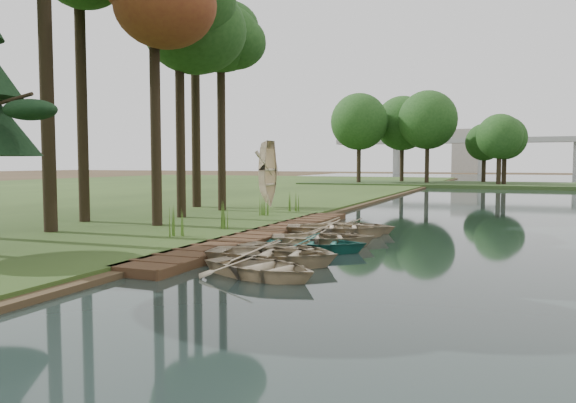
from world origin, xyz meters
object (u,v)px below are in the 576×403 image
at_px(rowboat_1, 273,252).
at_px(rowboat_2, 287,247).
at_px(rowboat_0, 262,264).
at_px(boardwalk, 266,235).
at_px(stored_rowboat, 269,200).

distance_m(rowboat_1, rowboat_2, 1.13).
xyz_separation_m(rowboat_0, rowboat_2, (-0.43, 2.72, 0.00)).
distance_m(rowboat_0, rowboat_1, 1.65).
distance_m(boardwalk, stored_rowboat, 11.26).
distance_m(rowboat_2, stored_rowboat, 15.87).
bearing_deg(rowboat_1, rowboat_0, -172.88).
bearing_deg(boardwalk, stored_rowboat, 113.15).
bearing_deg(boardwalk, rowboat_0, -66.63).
bearing_deg(rowboat_2, rowboat_0, -156.44).
xyz_separation_m(boardwalk, rowboat_0, (2.89, -6.68, 0.23)).
height_order(boardwalk, rowboat_1, rowboat_1).
distance_m(rowboat_0, stored_rowboat, 18.53).
relative_size(boardwalk, rowboat_2, 5.00).
relative_size(rowboat_2, stored_rowboat, 0.84).
distance_m(boardwalk, rowboat_0, 7.28).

